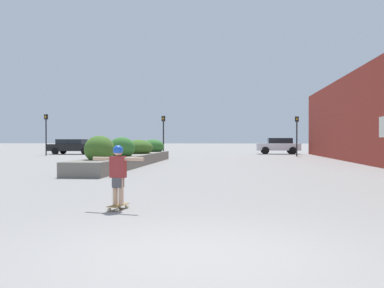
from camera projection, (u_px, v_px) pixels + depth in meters
The scene contains 9 objects.
ground_plane at pixel (199, 255), 5.04m from camera, with size 300.00×300.00×0.00m, color gray.
planter_box at pixel (132, 156), 22.90m from camera, with size 1.68×15.42×1.53m.
skateboard at pixel (118, 206), 8.34m from camera, with size 0.32×0.60×0.09m.
skateboarder at pixel (118, 169), 8.33m from camera, with size 1.08×0.30×1.17m.
car_leftmost at pixel (279, 145), 40.72m from camera, with size 4.07×1.92×1.53m.
car_center_left at pixel (73, 146), 40.18m from camera, with size 4.53×2.06×1.41m.
traffic_light_left at pixel (163, 129), 35.54m from camera, with size 0.28×0.30×3.35m.
traffic_light_right at pixel (297, 129), 34.97m from camera, with size 0.28×0.30×3.28m.
traffic_light_far_left at pixel (46, 127), 36.99m from camera, with size 0.28×0.30×3.58m.
Camera 1 is at (0.42, -5.01, 1.37)m, focal length 40.00 mm.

